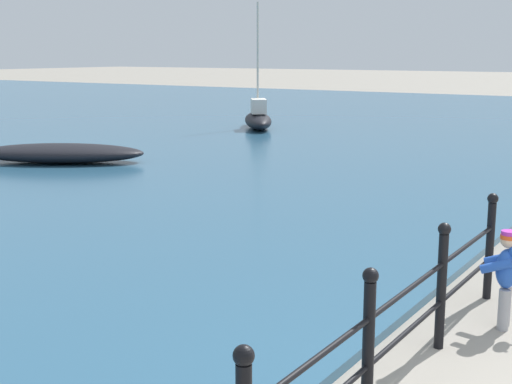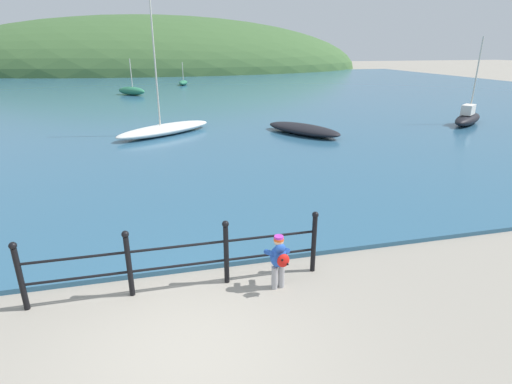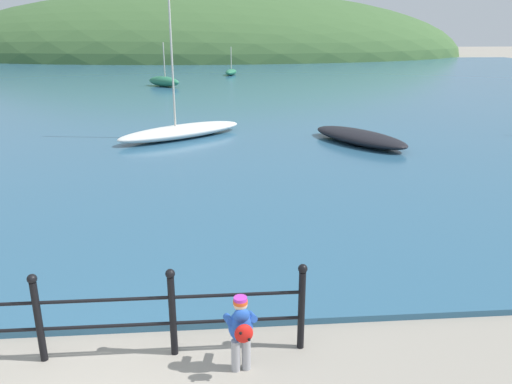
{
  "view_description": "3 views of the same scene",
  "coord_description": "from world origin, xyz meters",
  "px_view_note": "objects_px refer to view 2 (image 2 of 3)",
  "views": [
    {
      "loc": [
        -5.38,
        -0.47,
        2.72
      ],
      "look_at": [
        1.38,
        3.9,
        1.15
      ],
      "focal_mm": 50.0,
      "sensor_mm": 36.0,
      "label": 1
    },
    {
      "loc": [
        -0.15,
        -4.64,
        4.01
      ],
      "look_at": [
        1.99,
        4.06,
        0.71
      ],
      "focal_mm": 28.0,
      "sensor_mm": 36.0,
      "label": 2
    },
    {
      "loc": [
        1.43,
        -4.02,
        4.02
      ],
      "look_at": [
        2.17,
        5.2,
        0.94
      ],
      "focal_mm": 35.0,
      "sensor_mm": 36.0,
      "label": 3
    }
  ],
  "objects_px": {
    "boat_far_right": "(132,91)",
    "boat_blue_hull": "(183,83)",
    "boat_mid_harbor": "(468,118)",
    "boat_far_left": "(165,129)",
    "boat_red_dinghy": "(303,129)",
    "child_in_coat": "(279,257)"
  },
  "relations": [
    {
      "from": "boat_far_right",
      "to": "boat_blue_hull",
      "type": "distance_m",
      "value": 9.49
    },
    {
      "from": "boat_far_right",
      "to": "boat_mid_harbor",
      "type": "bearing_deg",
      "value": -45.41
    },
    {
      "from": "boat_far_right",
      "to": "boat_blue_hull",
      "type": "xyz_separation_m",
      "value": [
        4.85,
        8.16,
        -0.1
      ]
    },
    {
      "from": "boat_far_right",
      "to": "boat_blue_hull",
      "type": "bearing_deg",
      "value": 59.26
    },
    {
      "from": "boat_far_left",
      "to": "boat_far_right",
      "type": "height_order",
      "value": "boat_far_left"
    },
    {
      "from": "boat_far_left",
      "to": "boat_red_dinghy",
      "type": "xyz_separation_m",
      "value": [
        6.28,
        -1.47,
        -0.03
      ]
    },
    {
      "from": "boat_mid_harbor",
      "to": "boat_far_right",
      "type": "height_order",
      "value": "boat_mid_harbor"
    },
    {
      "from": "boat_far_right",
      "to": "boat_red_dinghy",
      "type": "distance_m",
      "value": 20.1
    },
    {
      "from": "child_in_coat",
      "to": "boat_mid_harbor",
      "type": "distance_m",
      "value": 18.41
    },
    {
      "from": "boat_far_left",
      "to": "boat_blue_hull",
      "type": "bearing_deg",
      "value": 83.95
    },
    {
      "from": "boat_far_left",
      "to": "boat_far_right",
      "type": "bearing_deg",
      "value": 97.52
    },
    {
      "from": "boat_mid_harbor",
      "to": "boat_blue_hull",
      "type": "distance_m",
      "value": 29.14
    },
    {
      "from": "boat_blue_hull",
      "to": "boat_red_dinghy",
      "type": "distance_m",
      "value": 26.62
    },
    {
      "from": "child_in_coat",
      "to": "boat_far_left",
      "type": "relative_size",
      "value": 0.17
    },
    {
      "from": "child_in_coat",
      "to": "boat_blue_hull",
      "type": "distance_m",
      "value": 38.11
    },
    {
      "from": "boat_mid_harbor",
      "to": "boat_red_dinghy",
      "type": "distance_m",
      "value": 9.24
    },
    {
      "from": "boat_mid_harbor",
      "to": "boat_far_left",
      "type": "relative_size",
      "value": 0.72
    },
    {
      "from": "boat_mid_harbor",
      "to": "boat_blue_hull",
      "type": "xyz_separation_m",
      "value": [
        -12.88,
        26.14,
        -0.11
      ]
    },
    {
      "from": "boat_mid_harbor",
      "to": "boat_far_right",
      "type": "relative_size",
      "value": 1.49
    },
    {
      "from": "boat_far_left",
      "to": "boat_blue_hull",
      "type": "height_order",
      "value": "boat_far_left"
    },
    {
      "from": "boat_mid_harbor",
      "to": "boat_far_right",
      "type": "bearing_deg",
      "value": 134.59
    },
    {
      "from": "boat_far_right",
      "to": "boat_far_left",
      "type": "bearing_deg",
      "value": -82.48
    }
  ]
}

